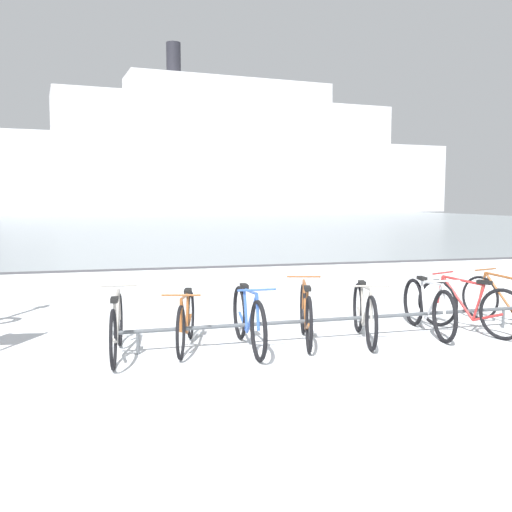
% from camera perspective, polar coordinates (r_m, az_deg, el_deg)
% --- Properties ---
extents(ground, '(80.00, 132.00, 0.08)m').
position_cam_1_polar(ground, '(59.29, -12.39, 3.77)').
color(ground, silver).
extents(bike_rack, '(5.80, 0.19, 0.31)m').
position_cam_1_polar(bike_rack, '(7.70, 8.15, -6.30)').
color(bike_rack, '#4C5156').
rests_on(bike_rack, ground).
extents(bicycle_0, '(0.46, 1.72, 0.80)m').
position_cam_1_polar(bicycle_0, '(7.01, -13.72, -6.85)').
color(bicycle_0, black).
rests_on(bicycle_0, ground).
extents(bicycle_1, '(0.56, 1.62, 0.76)m').
position_cam_1_polar(bicycle_1, '(7.24, -7.00, -6.45)').
color(bicycle_1, black).
rests_on(bicycle_1, ground).
extents(bicycle_2, '(0.46, 1.79, 0.83)m').
position_cam_1_polar(bicycle_2, '(7.14, -0.76, -6.36)').
color(bicycle_2, black).
rests_on(bicycle_2, ground).
extents(bicycle_3, '(0.58, 1.65, 0.82)m').
position_cam_1_polar(bicycle_3, '(7.50, 4.99, -5.81)').
color(bicycle_3, black).
rests_on(bicycle_3, ground).
extents(bicycle_4, '(0.59, 1.66, 0.80)m').
position_cam_1_polar(bicycle_4, '(7.71, 10.75, -5.63)').
color(bicycle_4, black).
rests_on(bicycle_4, ground).
extents(bicycle_5, '(0.46, 1.73, 0.81)m').
position_cam_1_polar(bicycle_5, '(8.31, 16.78, -4.93)').
color(bicycle_5, black).
rests_on(bicycle_5, ground).
extents(bicycle_6, '(0.71, 1.62, 0.81)m').
position_cam_1_polar(bicycle_6, '(8.54, 20.39, -4.77)').
color(bicycle_6, black).
rests_on(bicycle_6, ground).
extents(bicycle_7, '(0.59, 1.69, 0.80)m').
position_cam_1_polar(bicycle_7, '(9.21, 23.96, -4.16)').
color(bicycle_7, black).
rests_on(bicycle_7, ground).
extents(ferry_ship, '(59.86, 16.91, 21.29)m').
position_cam_1_polar(ferry_ship, '(77.05, -1.91, 9.67)').
color(ferry_ship, white).
rests_on(ferry_ship, ground).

